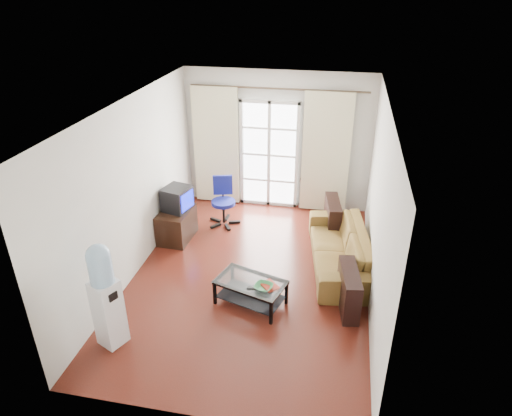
{
  "coord_description": "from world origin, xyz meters",
  "views": [
    {
      "loc": [
        1.22,
        -5.74,
        4.24
      ],
      "look_at": [
        0.02,
        0.35,
        1.04
      ],
      "focal_mm": 32.0,
      "sensor_mm": 36.0,
      "label": 1
    }
  ],
  "objects_px": {
    "task_chair": "(224,210)",
    "water_cooler": "(105,294)",
    "sofa": "(339,248)",
    "coffee_table": "(251,289)",
    "tv_stand": "(177,225)",
    "crt_tv": "(176,198)"
  },
  "relations": [
    {
      "from": "task_chair",
      "to": "crt_tv",
      "type": "bearing_deg",
      "value": -152.7
    },
    {
      "from": "sofa",
      "to": "coffee_table",
      "type": "bearing_deg",
      "value": -52.5
    },
    {
      "from": "coffee_table",
      "to": "water_cooler",
      "type": "bearing_deg",
      "value": -145.64
    },
    {
      "from": "sofa",
      "to": "coffee_table",
      "type": "distance_m",
      "value": 1.73
    },
    {
      "from": "tv_stand",
      "to": "crt_tv",
      "type": "distance_m",
      "value": 0.49
    },
    {
      "from": "tv_stand",
      "to": "coffee_table",
      "type": "bearing_deg",
      "value": -39.98
    },
    {
      "from": "task_chair",
      "to": "water_cooler",
      "type": "height_order",
      "value": "water_cooler"
    },
    {
      "from": "sofa",
      "to": "water_cooler",
      "type": "distance_m",
      "value": 3.66
    },
    {
      "from": "sofa",
      "to": "crt_tv",
      "type": "distance_m",
      "value": 2.91
    },
    {
      "from": "crt_tv",
      "to": "water_cooler",
      "type": "relative_size",
      "value": 0.37
    },
    {
      "from": "sofa",
      "to": "task_chair",
      "type": "xyz_separation_m",
      "value": [
        -2.18,
        0.98,
        -0.04
      ]
    },
    {
      "from": "coffee_table",
      "to": "crt_tv",
      "type": "height_order",
      "value": "crt_tv"
    },
    {
      "from": "sofa",
      "to": "tv_stand",
      "type": "height_order",
      "value": "sofa"
    },
    {
      "from": "crt_tv",
      "to": "water_cooler",
      "type": "height_order",
      "value": "water_cooler"
    },
    {
      "from": "sofa",
      "to": "coffee_table",
      "type": "height_order",
      "value": "sofa"
    },
    {
      "from": "coffee_table",
      "to": "tv_stand",
      "type": "relative_size",
      "value": 1.43
    },
    {
      "from": "tv_stand",
      "to": "task_chair",
      "type": "height_order",
      "value": "task_chair"
    },
    {
      "from": "tv_stand",
      "to": "water_cooler",
      "type": "relative_size",
      "value": 0.52
    },
    {
      "from": "crt_tv",
      "to": "tv_stand",
      "type": "bearing_deg",
      "value": -78.35
    },
    {
      "from": "sofa",
      "to": "water_cooler",
      "type": "relative_size",
      "value": 1.53
    },
    {
      "from": "crt_tv",
      "to": "water_cooler",
      "type": "distance_m",
      "value": 2.69
    },
    {
      "from": "coffee_table",
      "to": "water_cooler",
      "type": "relative_size",
      "value": 0.74
    }
  ]
}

